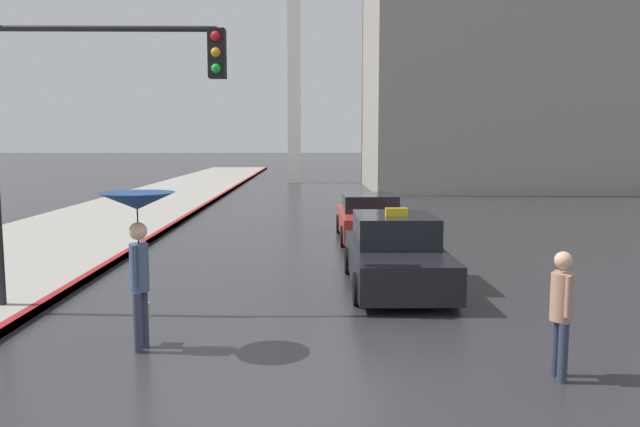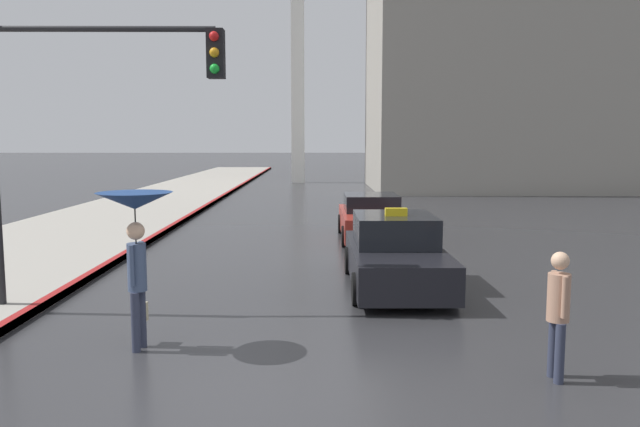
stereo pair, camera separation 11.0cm
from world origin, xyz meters
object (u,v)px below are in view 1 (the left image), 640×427
(pedestrian_with_umbrella, at_px, (138,222))
(pedestrian_man, at_px, (561,306))
(traffic_light, at_px, (91,103))
(taxi, at_px, (395,255))
(sedan_red, at_px, (370,219))
(monument_cross, at_px, (294,27))

(pedestrian_with_umbrella, height_order, pedestrian_man, pedestrian_with_umbrella)
(pedestrian_with_umbrella, relative_size, traffic_light, 0.44)
(taxi, distance_m, sedan_red, 6.21)
(sedan_red, relative_size, pedestrian_man, 2.68)
(traffic_light, relative_size, monument_cross, 0.27)
(sedan_red, relative_size, traffic_light, 0.85)
(sedan_red, height_order, monument_cross, monument_cross)
(sedan_red, height_order, pedestrian_with_umbrella, pedestrian_with_umbrella)
(taxi, xyz_separation_m, pedestrian_with_umbrella, (-4.13, -3.81, 1.17))
(traffic_light, bearing_deg, pedestrian_with_umbrella, -56.97)
(taxi, bearing_deg, sedan_red, -90.62)
(traffic_light, height_order, monument_cross, monument_cross)
(pedestrian_with_umbrella, xyz_separation_m, pedestrian_man, (5.51, -1.19, -0.90))
(sedan_red, xyz_separation_m, pedestrian_man, (1.31, -11.20, 0.31))
(taxi, relative_size, pedestrian_man, 2.71)
(taxi, height_order, pedestrian_man, taxi)
(pedestrian_with_umbrella, bearing_deg, monument_cross, 6.02)
(traffic_light, bearing_deg, monument_cross, 85.75)
(monument_cross, bearing_deg, traffic_light, -94.25)
(sedan_red, bearing_deg, traffic_light, 56.06)
(taxi, xyz_separation_m, monument_cross, (-2.87, 31.94, 10.15))
(pedestrian_with_umbrella, xyz_separation_m, monument_cross, (1.26, 35.75, 8.97))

